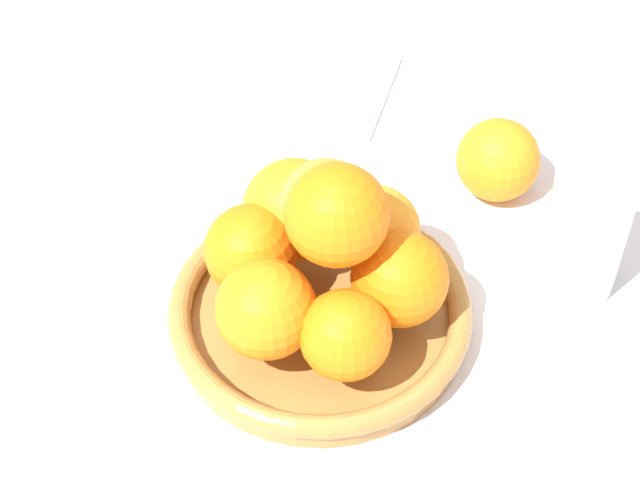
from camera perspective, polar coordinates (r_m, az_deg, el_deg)
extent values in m
plane|color=silver|center=(0.85, 0.00, -4.56)|extent=(4.00, 4.00, 0.00)
cylinder|color=#A57238|center=(0.84, 0.00, -4.30)|extent=(0.23, 0.23, 0.01)
torus|color=#A57238|center=(0.83, 0.00, -3.64)|extent=(0.24, 0.24, 0.02)
sphere|color=orange|center=(0.76, 1.36, -5.09)|extent=(0.07, 0.07, 0.07)
sphere|color=orange|center=(0.79, 4.27, -2.07)|extent=(0.07, 0.07, 0.07)
sphere|color=orange|center=(0.82, 2.95, 0.52)|extent=(0.07, 0.07, 0.07)
sphere|color=orange|center=(0.83, -1.39, 1.61)|extent=(0.08, 0.08, 0.08)
sphere|color=orange|center=(0.81, -3.83, -0.79)|extent=(0.07, 0.07, 0.07)
sphere|color=orange|center=(0.77, -2.90, -3.71)|extent=(0.07, 0.07, 0.07)
sphere|color=orange|center=(0.76, 0.53, 1.90)|extent=(0.07, 0.07, 0.07)
sphere|color=orange|center=(0.75, 0.81, 1.16)|extent=(0.08, 0.08, 0.08)
sphere|color=orange|center=(0.94, 9.47, 4.24)|extent=(0.07, 0.07, 0.07)
cylinder|color=silver|center=(0.86, 13.92, 0.28)|extent=(0.06, 0.06, 0.11)
cube|color=white|center=(1.06, 0.04, 8.26)|extent=(0.14, 0.14, 0.01)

